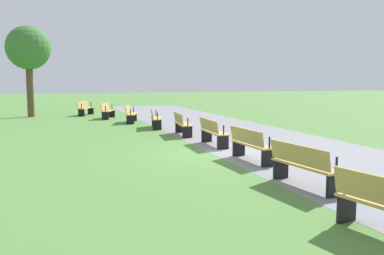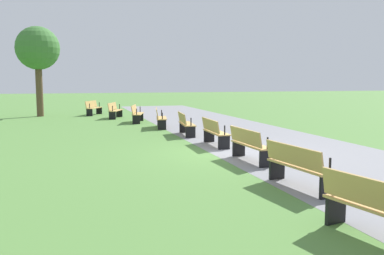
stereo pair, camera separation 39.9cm
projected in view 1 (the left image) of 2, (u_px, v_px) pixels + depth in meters
The scene contains 11 objects.
ground_plane at pixel (232, 152), 12.34m from camera, with size 120.00×120.00×0.00m, color #54843D.
path_paving at pixel (289, 149), 12.96m from camera, with size 45.52×5.30×0.01m, color gray.
bench_0 at pixel (85, 108), 25.33m from camera, with size 1.78×1.15×0.89m.
bench_1 at pixel (107, 110), 23.22m from camera, with size 1.79×1.04×0.89m.
bench_2 at pixel (130, 113), 20.97m from camera, with size 1.80×0.92×0.89m.
bench_3 at pixel (155, 118), 18.61m from camera, with size 1.79×0.80×0.89m.
bench_4 at pixel (182, 123), 16.14m from camera, with size 1.78×0.67×0.89m.
bench_5 at pixel (212, 131), 13.58m from camera, with size 1.75×0.54×0.89m.
bench_6 at pixel (250, 144), 10.94m from camera, with size 1.75×0.54×0.89m.
bench_7 at pixel (303, 165), 8.24m from camera, with size 1.78×0.67×0.89m.
tree_1 at pixel (28, 49), 23.89m from camera, with size 2.55×2.55×5.33m.
Camera 1 is at (11.17, -5.00, 2.16)m, focal length 38.35 mm.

